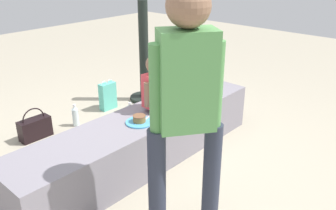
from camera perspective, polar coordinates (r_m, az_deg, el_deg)
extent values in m
plane|color=#ABA18B|center=(3.14, -3.87, -8.85)|extent=(12.00, 12.00, 0.00)
cube|color=gray|center=(3.03, -3.97, -5.50)|extent=(2.38, 0.51, 0.42)
cylinder|color=navy|center=(2.95, -0.89, -0.94)|extent=(0.10, 0.25, 0.08)
cylinder|color=navy|center=(3.04, 0.40, -0.23)|extent=(0.10, 0.25, 0.08)
cube|color=#E6424B|center=(3.00, -1.95, 2.41)|extent=(0.22, 0.15, 0.28)
sphere|color=#8C664C|center=(2.93, -2.01, 6.50)|extent=(0.16, 0.16, 0.16)
cylinder|color=#8C664C|center=(2.92, -3.34, 1.68)|extent=(0.05, 0.05, 0.21)
cylinder|color=#8C664C|center=(3.09, -0.63, 2.94)|extent=(0.05, 0.05, 0.21)
cylinder|color=#2B3041|center=(2.29, 6.91, -11.39)|extent=(0.11, 0.11, 0.74)
cylinder|color=#2B3041|center=(2.22, -1.76, -12.50)|extent=(0.11, 0.11, 0.74)
cube|color=#53924D|center=(1.95, 3.00, 3.84)|extent=(0.36, 0.34, 0.56)
sphere|color=#8C664C|center=(1.86, 3.27, 15.54)|extent=(0.23, 0.23, 0.23)
cylinder|color=#53924D|center=(2.01, 7.50, 2.73)|extent=(0.09, 0.09, 0.53)
cylinder|color=#53924D|center=(1.93, -1.74, 2.06)|extent=(0.09, 0.09, 0.53)
cylinder|color=#4CA5D8|center=(2.84, -4.57, -2.75)|extent=(0.22, 0.22, 0.01)
cylinder|color=olive|center=(2.83, -4.58, -2.23)|extent=(0.10, 0.10, 0.05)
cylinder|color=brown|center=(2.82, -4.60, -1.74)|extent=(0.10, 0.10, 0.01)
cube|color=silver|center=(2.87, -3.56, -2.26)|extent=(0.11, 0.04, 0.00)
cube|color=#59C6B2|center=(4.13, -9.55, 1.40)|extent=(0.19, 0.09, 0.31)
torus|color=white|center=(4.05, -10.15, 3.28)|extent=(0.08, 0.01, 0.08)
torus|color=white|center=(4.10, -9.23, 3.58)|extent=(0.08, 0.01, 0.08)
cylinder|color=black|center=(4.39, -3.67, 1.17)|extent=(0.36, 0.36, 0.04)
cylinder|color=black|center=(4.21, -3.87, 8.64)|extent=(0.11, 0.11, 1.14)
cylinder|color=silver|center=(3.81, -14.49, -1.92)|extent=(0.07, 0.07, 0.18)
cone|color=silver|center=(3.77, -14.65, -0.43)|extent=(0.06, 0.06, 0.03)
cylinder|color=white|center=(3.76, -14.69, -0.06)|extent=(0.03, 0.03, 0.02)
cylinder|color=silver|center=(3.85, -6.01, -1.27)|extent=(0.08, 0.08, 0.15)
cone|color=silver|center=(3.82, -6.06, -0.04)|extent=(0.07, 0.07, 0.03)
cylinder|color=white|center=(3.81, -6.08, 0.25)|extent=(0.03, 0.03, 0.02)
cylinder|color=red|center=(3.66, -8.44, -3.28)|extent=(0.08, 0.08, 0.09)
cube|color=black|center=(3.67, -20.38, -3.54)|extent=(0.30, 0.12, 0.20)
torus|color=black|center=(3.63, -20.60, -2.12)|extent=(0.22, 0.01, 0.22)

